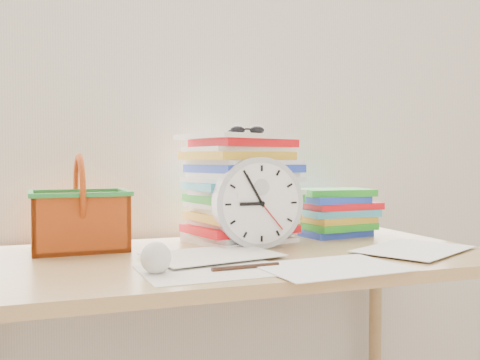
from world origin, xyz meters
name	(u,v)px	position (x,y,z in m)	size (l,w,h in m)	color
curtain	(195,69)	(0.00, 1.98, 1.30)	(2.40, 0.01, 2.50)	silver
desk	(232,282)	(0.00, 1.60, 0.68)	(1.40, 0.70, 0.75)	#A07E4B
paper_stack	(241,188)	(0.10, 1.81, 0.91)	(0.33, 0.27, 0.33)	white
clock	(258,203)	(0.10, 1.66, 0.88)	(0.26, 0.26, 0.05)	#B4B9BC
sunglasses	(247,130)	(0.11, 1.79, 1.09)	(0.12, 0.10, 0.03)	black
book_stack	(336,212)	(0.43, 1.81, 0.83)	(0.26, 0.20, 0.15)	white
basket	(79,203)	(-0.38, 1.80, 0.88)	(0.26, 0.20, 0.26)	#BE4A12
crumpled_ball	(156,257)	(-0.24, 1.42, 0.79)	(0.07, 0.07, 0.07)	white
pen	(246,267)	(-0.03, 1.40, 0.76)	(0.01, 0.01, 0.17)	black
scattered_papers	(232,252)	(0.00, 1.60, 0.76)	(1.26, 0.42, 0.02)	white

